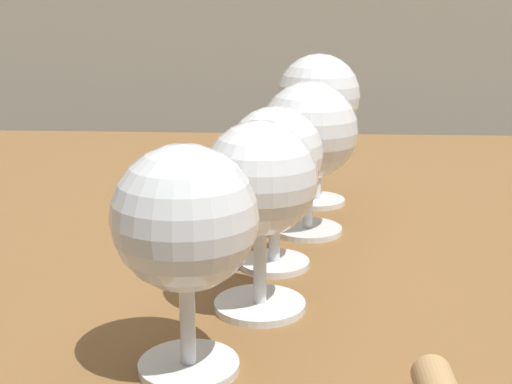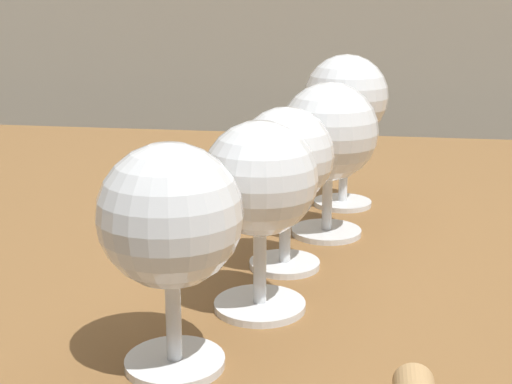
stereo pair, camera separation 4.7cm
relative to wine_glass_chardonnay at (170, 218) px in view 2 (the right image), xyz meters
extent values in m
cube|color=brown|center=(0.04, 0.31, -0.11)|extent=(1.43, 0.85, 0.03)
cylinder|color=white|center=(0.00, 0.00, -0.09)|extent=(0.06, 0.06, 0.00)
cylinder|color=white|center=(0.00, 0.00, -0.06)|extent=(0.01, 0.01, 0.06)
sphere|color=white|center=(0.00, 0.00, 0.00)|extent=(0.08, 0.08, 0.08)
ellipsoid|color=#EACC66|center=(0.00, 0.00, 0.00)|extent=(0.07, 0.07, 0.04)
cylinder|color=white|center=(0.03, 0.09, -0.09)|extent=(0.06, 0.06, 0.00)
cylinder|color=white|center=(0.03, 0.09, -0.05)|extent=(0.01, 0.01, 0.06)
sphere|color=white|center=(0.03, 0.09, 0.00)|extent=(0.08, 0.08, 0.08)
ellipsoid|color=beige|center=(0.03, 0.09, 0.00)|extent=(0.07, 0.07, 0.04)
cylinder|color=white|center=(0.04, 0.17, -0.09)|extent=(0.06, 0.06, 0.00)
cylinder|color=white|center=(0.04, 0.17, -0.05)|extent=(0.01, 0.01, 0.06)
sphere|color=white|center=(0.04, 0.17, 0.00)|extent=(0.07, 0.07, 0.07)
ellipsoid|color=pink|center=(0.04, 0.17, 0.00)|extent=(0.07, 0.07, 0.03)
cylinder|color=white|center=(0.07, 0.25, -0.09)|extent=(0.06, 0.06, 0.00)
cylinder|color=white|center=(0.07, 0.25, -0.05)|extent=(0.01, 0.01, 0.06)
sphere|color=white|center=(0.07, 0.25, 0.00)|extent=(0.09, 0.09, 0.09)
ellipsoid|color=#380711|center=(0.07, 0.25, 0.00)|extent=(0.08, 0.08, 0.03)
cylinder|color=white|center=(0.08, 0.35, -0.09)|extent=(0.06, 0.06, 0.00)
cylinder|color=white|center=(0.08, 0.35, -0.05)|extent=(0.01, 0.01, 0.08)
sphere|color=white|center=(0.08, 0.35, 0.02)|extent=(0.08, 0.08, 0.08)
ellipsoid|color=maroon|center=(0.08, 0.35, 0.02)|extent=(0.07, 0.07, 0.04)
camera|label=1|loc=(0.06, -0.37, 0.12)|focal=50.03mm
camera|label=2|loc=(0.11, -0.36, 0.12)|focal=50.03mm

